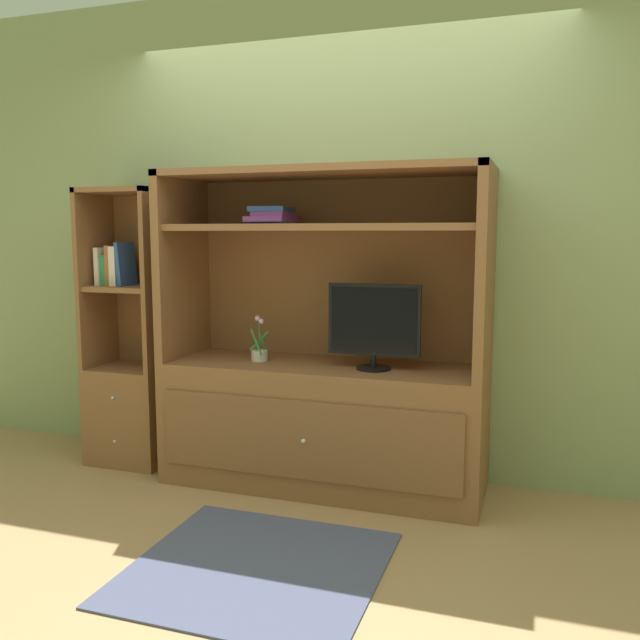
{
  "coord_description": "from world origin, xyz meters",
  "views": [
    {
      "loc": [
        1.14,
        -3.01,
        1.4
      ],
      "look_at": [
        0.0,
        0.35,
        0.93
      ],
      "focal_mm": 37.56,
      "sensor_mm": 36.0,
      "label": 1
    }
  ],
  "objects": [
    {
      "name": "ground_plane",
      "position": [
        0.0,
        0.0,
        0.0
      ],
      "size": [
        8.0,
        8.0,
        0.0
      ],
      "primitive_type": "plane",
      "color": "tan"
    },
    {
      "name": "painted_rear_wall",
      "position": [
        0.0,
        0.75,
        1.4
      ],
      "size": [
        6.0,
        0.1,
        2.8
      ],
      "primitive_type": "cube",
      "color": "#8C9E6B",
      "rests_on": "ground_plane"
    },
    {
      "name": "area_rug",
      "position": [
        0.04,
        -0.6,
        0.01
      ],
      "size": [
        1.03,
        1.0,
        0.01
      ],
      "primitive_type": "cube",
      "color": "#4C5170",
      "rests_on": "ground_plane"
    },
    {
      "name": "media_console",
      "position": [
        0.0,
        0.41,
        0.53
      ],
      "size": [
        1.76,
        0.62,
        1.73
      ],
      "color": "brown",
      "rests_on": "ground_plane"
    },
    {
      "name": "tv_monitor",
      "position": [
        0.3,
        0.35,
        0.92
      ],
      "size": [
        0.49,
        0.18,
        0.45
      ],
      "color": "black",
      "rests_on": "media_console"
    },
    {
      "name": "potted_plant",
      "position": [
        -0.37,
        0.38,
        0.74
      ],
      "size": [
        0.1,
        0.09,
        0.27
      ],
      "color": "beige",
      "rests_on": "media_console"
    },
    {
      "name": "magazine_stack",
      "position": [
        -0.29,
        0.4,
        1.49
      ],
      "size": [
        0.24,
        0.32,
        0.09
      ],
      "color": "#2D519E",
      "rests_on": "media_console"
    },
    {
      "name": "bookshelf_tall",
      "position": [
        -1.23,
        0.41,
        0.55
      ],
      "size": [
        0.48,
        0.4,
        1.65
      ],
      "color": "brown",
      "rests_on": "ground_plane"
    },
    {
      "name": "upright_book_row",
      "position": [
        -1.31,
        0.4,
        1.2
      ],
      "size": [
        0.19,
        0.17,
        0.26
      ],
      "color": "silver",
      "rests_on": "bookshelf_tall"
    }
  ]
}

